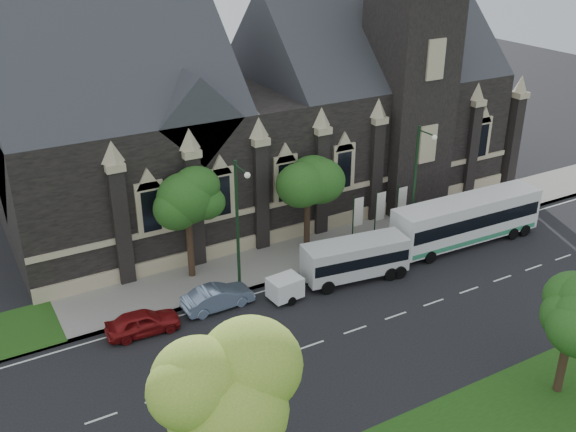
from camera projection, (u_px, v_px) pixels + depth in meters
ground at (355, 330)px, 38.47m from camera, size 160.00×160.00×0.00m
sidewalk at (277, 261)px, 45.93m from camera, size 80.00×5.00×0.15m
museum at (277, 107)px, 52.11m from camera, size 40.00×17.70×29.90m
tree_park_near at (234, 398)px, 23.58m from camera, size 4.42×4.42×8.56m
tree_park_east at (573, 311)px, 31.94m from camera, size 3.40×3.40×6.28m
tree_walk_right at (309, 171)px, 45.89m from camera, size 4.08×4.08×7.80m
tree_walk_left at (189, 197)px, 41.89m from camera, size 3.91×3.91×7.64m
street_lamp_near at (417, 179)px, 46.38m from camera, size 0.36×1.88×9.00m
street_lamp_mid at (239, 221)px, 40.11m from camera, size 0.36×1.88×9.00m
banner_flag_left at (357, 215)px, 47.37m from camera, size 0.90×0.10×4.00m
banner_flag_center at (379, 209)px, 48.27m from camera, size 0.90×0.10×4.00m
banner_flag_right at (400, 204)px, 49.17m from camera, size 0.90×0.10×4.00m
tour_coach at (467, 219)px, 47.80m from camera, size 12.12×3.09×3.52m
shuttle_bus at (356, 257)px, 43.24m from camera, size 7.31×3.33×2.73m
box_trailer at (285, 287)px, 41.10m from camera, size 2.99×1.76×1.57m
sedan at (218, 297)px, 40.35m from camera, size 4.51×1.67×1.47m
car_far_red at (143, 322)px, 37.92m from camera, size 4.40×1.99×1.47m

